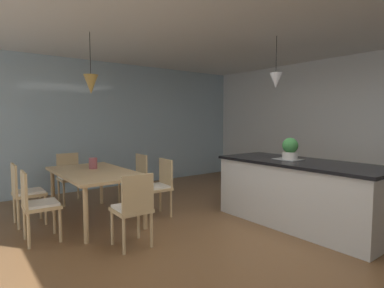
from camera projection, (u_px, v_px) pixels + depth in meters
The scene contains 16 objects.
ground_plane at pixel (256, 244), 3.73m from camera, with size 10.00×8.40×0.04m, color brown.
ceiling_slab at pixel (260, 6), 3.51m from camera, with size 10.00×8.40×0.12m, color silver.
wall_back_kitchen at pixel (379, 127), 5.59m from camera, with size 10.00×0.12×2.70m, color silver.
window_wall_left_glazing at pixel (116, 125), 6.84m from camera, with size 0.06×8.40×2.70m, color #9EB7C6.
dining_table at pixel (95, 176), 4.53m from camera, with size 1.74×0.96×0.73m.
chair_window_end at pixel (70, 176), 5.53m from camera, with size 0.40×0.40×0.87m.
chair_kitchen_end at pixel (133, 207), 3.56m from camera, with size 0.41×0.41×0.87m.
chair_far_right at pixel (158, 185), 4.75m from camera, with size 0.42×0.42×0.87m.
chair_near_left at pixel (25, 191), 4.35m from camera, with size 0.40×0.40×0.87m.
chair_far_left at pixel (135, 178), 5.37m from camera, with size 0.40×0.40×0.87m.
chair_near_right at pixel (37, 203), 3.73m from camera, with size 0.42×0.42×0.87m.
kitchen_island at pixel (300, 192), 4.35m from camera, with size 2.34×0.97×0.91m.
pendant_over_table at pixel (91, 84), 4.39m from camera, with size 0.20×0.20×0.86m.
pendant_over_island_main at pixel (276, 80), 4.58m from camera, with size 0.19×0.19×0.75m.
potted_plant_on_island at pixel (290, 149), 4.44m from camera, with size 0.22×0.22×0.32m.
vase_on_dining_table at pixel (93, 163), 4.74m from camera, with size 0.12×0.12×0.17m.
Camera 1 is at (2.41, -2.81, 1.48)m, focal length 29.03 mm.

